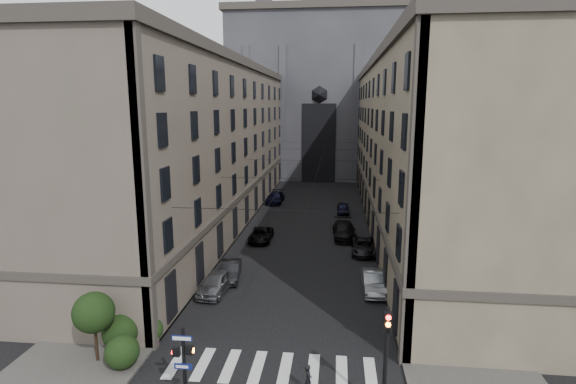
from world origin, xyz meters
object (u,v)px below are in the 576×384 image
(car_left_midnear, at_px, (230,271))
(car_right_far, at_px, (343,208))
(car_right_near, at_px, (373,282))
(car_right_midnear, at_px, (364,246))
(pedestrian, at_px, (308,380))
(pedestrian_signal_left, at_px, (184,361))
(car_left_far, at_px, (275,197))
(traffic_light_right, at_px, (386,349))
(car_left_near, at_px, (216,283))
(car_right_midfar, at_px, (344,230))
(gothic_tower, at_px, (322,84))
(car_left_midfar, at_px, (261,235))

(car_left_midnear, relative_size, car_right_far, 1.11)
(car_right_near, height_order, car_right_midnear, car_right_near)
(pedestrian, bearing_deg, car_right_far, -21.52)
(car_right_near, bearing_deg, pedestrian_signal_left, -125.48)
(car_right_near, bearing_deg, car_left_midnear, 172.65)
(car_left_far, xyz_separation_m, pedestrian, (7.48, -42.73, 0.03))
(car_right_far, relative_size, pedestrian, 2.41)
(car_right_near, bearing_deg, traffic_light_right, -93.79)
(traffic_light_right, xyz_separation_m, car_right_near, (0.60, 13.90, -2.54))
(car_left_near, height_order, car_left_midnear, car_left_near)
(car_left_near, xyz_separation_m, car_right_midfar, (9.74, 15.17, 0.03))
(gothic_tower, distance_m, car_left_midnear, 60.63)
(pedestrian, bearing_deg, gothic_tower, -16.62)
(car_right_near, distance_m, car_right_far, 24.74)
(traffic_light_right, height_order, car_left_far, traffic_light_right)
(car_right_far, bearing_deg, car_right_midnear, -84.84)
(car_right_near, relative_size, car_right_far, 1.18)
(car_left_midnear, height_order, car_right_near, car_right_near)
(pedestrian_signal_left, relative_size, car_right_far, 1.04)
(pedestrian, bearing_deg, car_left_midfar, -3.49)
(car_right_midnear, bearing_deg, car_left_far, 120.76)
(traffic_light_right, distance_m, car_left_midfar, 27.52)
(car_right_far, bearing_deg, car_left_near, -111.62)
(car_left_near, distance_m, car_left_far, 31.44)
(car_left_near, relative_size, car_right_midnear, 0.95)
(pedestrian_signal_left, xyz_separation_m, car_left_midnear, (-1.58, 15.51, -1.62))
(car_left_far, height_order, car_right_midnear, car_left_far)
(traffic_light_right, relative_size, car_right_far, 1.35)
(traffic_light_right, distance_m, car_left_midnear, 18.67)
(car_left_midfar, xyz_separation_m, car_right_far, (8.57, 13.03, 0.01))
(traffic_light_right, distance_m, pedestrian, 4.43)
(car_left_midfar, bearing_deg, car_left_far, 92.92)
(pedestrian_signal_left, relative_size, car_left_midfar, 0.86)
(car_left_near, height_order, car_left_far, car_left_near)
(pedestrian_signal_left, xyz_separation_m, car_right_far, (7.73, 38.98, -1.67))
(gothic_tower, relative_size, pedestrian_signal_left, 14.50)
(car_left_midfar, xyz_separation_m, pedestrian, (6.46, -24.44, 0.15))
(car_left_near, relative_size, car_left_far, 0.87)
(gothic_tower, relative_size, car_right_near, 12.81)
(car_left_near, distance_m, car_right_near, 11.84)
(car_right_near, distance_m, car_right_midnear, 8.84)
(car_right_far, bearing_deg, car_right_near, -86.60)
(gothic_tower, height_order, car_right_midfar, gothic_tower)
(gothic_tower, xyz_separation_m, car_left_near, (-5.54, -60.67, -17.01))
(car_left_midnear, height_order, car_right_midnear, car_left_midnear)
(pedestrian_signal_left, xyz_separation_m, car_right_midfar, (7.71, 27.95, -1.50))
(car_left_near, xyz_separation_m, car_left_midfar, (1.18, 13.16, -0.14))
(car_left_midnear, relative_size, pedestrian, 2.68)
(gothic_tower, xyz_separation_m, pedestrian, (2.10, -71.96, -17.00))
(pedestrian_signal_left, bearing_deg, pedestrian, 14.94)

